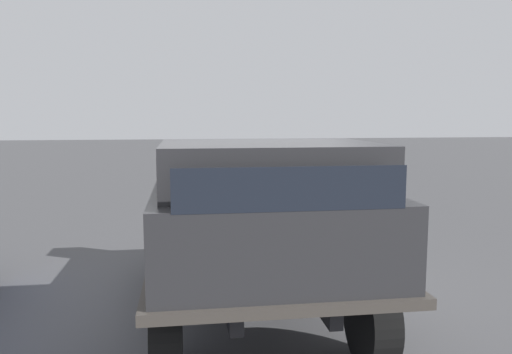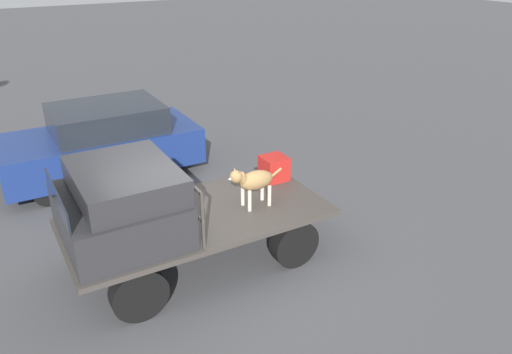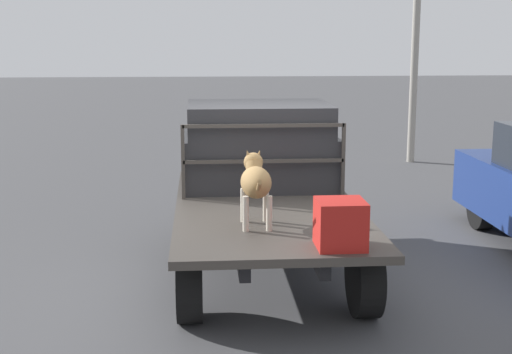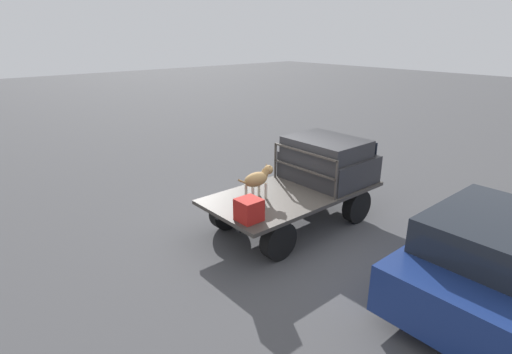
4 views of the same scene
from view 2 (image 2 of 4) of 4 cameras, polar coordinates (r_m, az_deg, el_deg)
ground_plane at (r=8.19m, az=-6.41°, el=-9.38°), size 80.00×80.00×0.00m
flatbed_truck at (r=7.86m, az=-6.62°, el=-5.71°), size 4.01×2.00×0.84m
truck_cab at (r=7.22m, az=-15.14°, el=-2.99°), size 1.58×1.88×1.02m
truck_headboard at (r=7.39m, az=-9.11°, el=-0.97°), size 0.04×1.88×0.86m
dog at (r=7.73m, az=-0.40°, el=-0.43°), size 0.96×0.30×0.71m
cargo_crate at (r=8.75m, az=2.07°, el=1.03°), size 0.42×0.42×0.42m
parked_sedan at (r=11.16m, az=-17.16°, el=3.88°), size 4.05×1.90×1.57m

